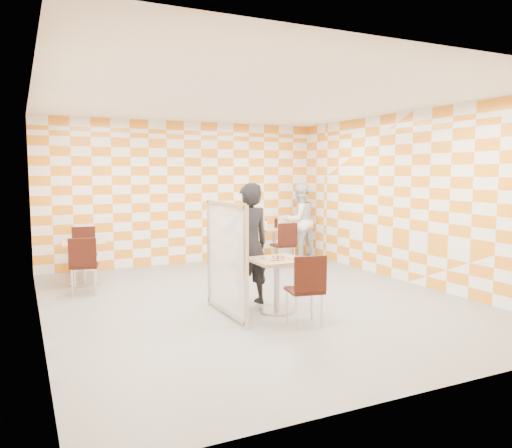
{
  "coord_description": "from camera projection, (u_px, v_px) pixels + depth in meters",
  "views": [
    {
      "loc": [
        -3.19,
        -6.69,
        1.95
      ],
      "look_at": [
        0.1,
        0.2,
        1.15
      ],
      "focal_mm": 35.0,
      "sensor_mm": 36.0,
      "label": 1
    }
  ],
  "objects": [
    {
      "name": "room_shell",
      "position": [
        241.0,
        200.0,
        7.91
      ],
      "size": [
        7.0,
        7.0,
        7.0
      ],
      "color": "gray",
      "rests_on": "ground"
    },
    {
      "name": "main_table",
      "position": [
        277.0,
        276.0,
        6.93
      ],
      "size": [
        0.7,
        0.7,
        0.75
      ],
      "color": "tan",
      "rests_on": "ground"
    },
    {
      "name": "second_table",
      "position": [
        274.0,
        239.0,
        10.67
      ],
      "size": [
        0.7,
        0.7,
        0.75
      ],
      "color": "tan",
      "rests_on": "ground"
    },
    {
      "name": "empty_table",
      "position": [
        83.0,
        256.0,
        8.59
      ],
      "size": [
        0.7,
        0.7,
        0.75
      ],
      "color": "tan",
      "rests_on": "ground"
    },
    {
      "name": "chair_main_front",
      "position": [
        307.0,
        285.0,
        6.24
      ],
      "size": [
        0.49,
        0.5,
        0.92
      ],
      "color": "black",
      "rests_on": "ground"
    },
    {
      "name": "chair_second_front",
      "position": [
        285.0,
        241.0,
        10.12
      ],
      "size": [
        0.43,
        0.44,
        0.92
      ],
      "color": "black",
      "rests_on": "ground"
    },
    {
      "name": "chair_second_side",
      "position": [
        252.0,
        240.0,
        10.35
      ],
      "size": [
        0.55,
        0.54,
        0.92
      ],
      "color": "black",
      "rests_on": "ground"
    },
    {
      "name": "chair_empty_near",
      "position": [
        83.0,
        261.0,
        7.88
      ],
      "size": [
        0.5,
        0.51,
        0.92
      ],
      "color": "black",
      "rests_on": "ground"
    },
    {
      "name": "chair_empty_far",
      "position": [
        84.0,
        247.0,
        9.3
      ],
      "size": [
        0.45,
        0.46,
        0.92
      ],
      "color": "black",
      "rests_on": "ground"
    },
    {
      "name": "partition",
      "position": [
        226.0,
        259.0,
        6.68
      ],
      "size": [
        0.08,
        1.38,
        1.55
      ],
      "color": "white",
      "rests_on": "ground"
    },
    {
      "name": "man_dark",
      "position": [
        249.0,
        244.0,
        7.28
      ],
      "size": [
        0.7,
        0.5,
        1.79
      ],
      "primitive_type": "imported",
      "rotation": [
        0.0,
        0.0,
        3.25
      ],
      "color": "black",
      "rests_on": "ground"
    },
    {
      "name": "man_white",
      "position": [
        299.0,
        221.0,
        11.32
      ],
      "size": [
        0.9,
        0.74,
        1.69
      ],
      "primitive_type": "imported",
      "rotation": [
        0.0,
        0.0,
        3.27
      ],
      "color": "white",
      "rests_on": "ground"
    },
    {
      "name": "pizza_on_foil",
      "position": [
        277.0,
        258.0,
        6.89
      ],
      "size": [
        0.4,
        0.4,
        0.04
      ],
      "color": "silver",
      "rests_on": "main_table"
    },
    {
      "name": "sport_bottle",
      "position": [
        266.0,
        224.0,
        10.61
      ],
      "size": [
        0.06,
        0.06,
        0.2
      ],
      "color": "white",
      "rests_on": "second_table"
    },
    {
      "name": "soda_bottle",
      "position": [
        276.0,
        223.0,
        10.73
      ],
      "size": [
        0.07,
        0.07,
        0.23
      ],
      "color": "black",
      "rests_on": "second_table"
    }
  ]
}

